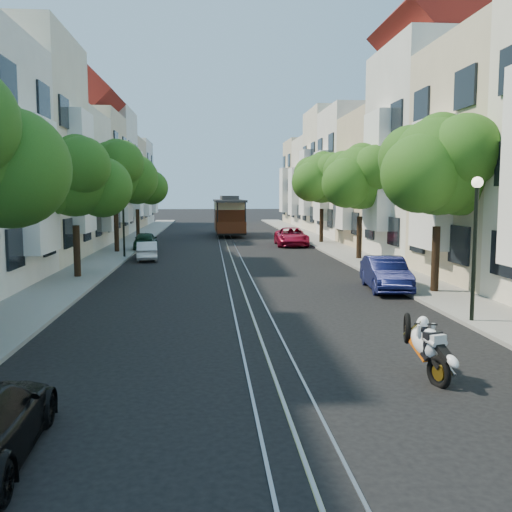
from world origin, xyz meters
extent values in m
plane|color=black|center=(0.00, 28.00, 0.00)|extent=(200.00, 200.00, 0.00)
cube|color=gray|center=(7.25, 28.00, 0.06)|extent=(2.50, 80.00, 0.12)
cube|color=gray|center=(-7.25, 28.00, 0.06)|extent=(2.50, 80.00, 0.12)
cube|color=gray|center=(-0.55, 28.00, 0.01)|extent=(0.06, 80.00, 0.02)
cube|color=gray|center=(0.00, 28.00, 0.01)|extent=(0.06, 80.00, 0.02)
cube|color=gray|center=(0.55, 28.00, 0.01)|extent=(0.06, 80.00, 0.02)
cube|color=tan|center=(0.00, 28.00, 0.00)|extent=(0.08, 80.00, 0.01)
cube|color=white|center=(8.20, 12.00, 4.20)|extent=(0.90, 3.04, 5.50)
cube|color=silver|center=(12.00, 20.00, 6.00)|extent=(7.00, 8.00, 12.00)
cube|color=white|center=(8.20, 20.00, 5.04)|extent=(0.90, 3.04, 6.60)
cube|color=#C6B28C|center=(12.00, 28.00, 4.50)|extent=(7.00, 8.00, 9.00)
cube|color=white|center=(8.20, 28.00, 3.78)|extent=(0.90, 3.04, 4.95)
cube|color=white|center=(12.00, 36.00, 5.25)|extent=(7.00, 8.00, 10.50)
cube|color=white|center=(8.20, 36.00, 4.41)|extent=(0.90, 3.04, 5.78)
cube|color=beige|center=(12.00, 44.00, 5.75)|extent=(7.00, 8.00, 11.50)
cube|color=white|center=(8.20, 44.00, 4.83)|extent=(0.90, 3.04, 6.32)
cube|color=silver|center=(12.00, 52.00, 4.75)|extent=(7.00, 8.00, 9.50)
cube|color=white|center=(8.20, 52.00, 3.99)|extent=(0.90, 3.04, 5.23)
cube|color=beige|center=(12.00, 60.00, 5.00)|extent=(7.00, 8.00, 10.00)
cube|color=white|center=(8.20, 60.00, 4.20)|extent=(0.90, 3.04, 5.50)
cube|color=white|center=(-8.20, 12.00, 4.12)|extent=(0.90, 3.04, 5.39)
cube|color=beige|center=(-12.00, 20.00, 5.88)|extent=(7.00, 8.00, 11.76)
cube|color=white|center=(-8.20, 20.00, 4.94)|extent=(0.90, 3.04, 6.47)
cube|color=silver|center=(-12.00, 28.00, 4.41)|extent=(7.00, 8.00, 8.82)
cube|color=white|center=(-8.20, 28.00, 3.70)|extent=(0.90, 3.04, 4.85)
cube|color=beige|center=(-12.00, 36.00, 5.14)|extent=(7.00, 8.00, 10.29)
cube|color=white|center=(-8.20, 36.00, 4.32)|extent=(0.90, 3.04, 5.66)
cube|color=silver|center=(-12.00, 44.00, 5.63)|extent=(7.00, 8.00, 11.27)
cube|color=white|center=(-8.20, 44.00, 4.73)|extent=(0.90, 3.04, 6.20)
cube|color=#C6B28C|center=(-12.00, 52.00, 4.66)|extent=(7.00, 8.00, 9.31)
cube|color=white|center=(-8.20, 52.00, 3.91)|extent=(0.90, 3.04, 5.12)
cube|color=white|center=(-12.00, 60.00, 4.90)|extent=(7.00, 8.00, 9.80)
cube|color=white|center=(-8.20, 60.00, 4.12)|extent=(0.90, 3.04, 5.39)
cylinder|color=black|center=(7.20, 9.00, 1.34)|extent=(0.30, 0.30, 2.45)
sphere|color=#274D13|center=(7.20, 9.00, 4.81)|extent=(3.64, 3.64, 3.64)
sphere|color=#274D13|center=(8.30, 9.50, 4.41)|extent=(2.91, 2.91, 2.91)
sphere|color=#274D13|center=(6.25, 8.30, 4.51)|extent=(2.84, 2.84, 2.84)
sphere|color=#274D13|center=(7.30, 9.10, 5.71)|extent=(2.18, 2.18, 2.18)
cylinder|color=black|center=(7.20, 20.00, 1.31)|extent=(0.30, 0.30, 2.38)
sphere|color=#274D13|center=(7.20, 20.00, 4.68)|extent=(3.54, 3.54, 3.54)
sphere|color=#274D13|center=(8.30, 20.50, 4.28)|extent=(2.83, 2.83, 2.83)
sphere|color=#274D13|center=(6.25, 19.30, 4.38)|extent=(2.76, 2.76, 2.76)
sphere|color=#274D13|center=(7.30, 20.10, 5.58)|extent=(2.12, 2.12, 2.12)
cylinder|color=black|center=(7.20, 31.00, 1.38)|extent=(0.30, 0.30, 2.52)
sphere|color=#274D13|center=(7.20, 31.00, 4.94)|extent=(3.74, 3.74, 3.74)
sphere|color=#274D13|center=(8.30, 31.50, 4.54)|extent=(3.00, 3.00, 3.00)
sphere|color=#274D13|center=(6.25, 30.30, 4.64)|extent=(2.92, 2.92, 2.92)
sphere|color=#274D13|center=(7.30, 31.10, 5.84)|extent=(2.25, 2.25, 2.25)
sphere|color=#274D13|center=(-6.10, 2.50, 4.41)|extent=(2.91, 2.91, 2.91)
cylinder|color=black|center=(-7.20, 14.00, 1.26)|extent=(0.30, 0.30, 2.27)
sphere|color=#274D13|center=(-7.20, 14.00, 4.47)|extent=(3.38, 3.38, 3.38)
sphere|color=#274D13|center=(-6.10, 14.50, 4.07)|extent=(2.70, 2.70, 2.70)
sphere|color=#274D13|center=(-8.15, 13.30, 4.17)|extent=(2.64, 2.64, 2.64)
sphere|color=#274D13|center=(-7.10, 14.10, 5.38)|extent=(2.03, 2.03, 2.03)
cylinder|color=black|center=(-7.20, 25.00, 1.43)|extent=(0.30, 0.30, 2.62)
sphere|color=#274D13|center=(-7.20, 25.00, 5.14)|extent=(3.90, 3.90, 3.90)
sphere|color=#274D13|center=(-6.10, 25.50, 4.74)|extent=(3.12, 3.12, 3.12)
sphere|color=#274D13|center=(-8.15, 24.30, 4.84)|extent=(3.04, 3.04, 3.04)
sphere|color=#274D13|center=(-7.10, 25.10, 6.04)|extent=(2.34, 2.34, 2.34)
cylinder|color=black|center=(-7.20, 36.00, 1.31)|extent=(0.30, 0.30, 2.38)
sphere|color=#274D13|center=(-7.20, 36.00, 4.68)|extent=(3.54, 3.54, 3.54)
sphere|color=#274D13|center=(-6.10, 36.50, 4.28)|extent=(2.83, 2.83, 2.83)
sphere|color=#274D13|center=(-8.15, 35.30, 4.38)|extent=(2.76, 2.76, 2.76)
sphere|color=#274D13|center=(-7.10, 36.10, 5.58)|extent=(2.12, 2.12, 2.12)
cylinder|color=black|center=(6.30, 4.00, 2.12)|extent=(0.12, 0.12, 4.00)
sphere|color=#FFF2CC|center=(6.30, 4.00, 4.12)|extent=(0.32, 0.32, 0.32)
cylinder|color=black|center=(-6.30, 22.00, 2.12)|extent=(0.12, 0.12, 4.00)
sphere|color=#FFF2CC|center=(-6.30, 22.00, 4.12)|extent=(0.32, 0.32, 0.32)
torus|color=black|center=(3.19, -1.13, 0.28)|extent=(0.32, 0.69, 0.68)
torus|color=black|center=(2.89, -0.09, 0.93)|extent=(0.29, 0.67, 0.67)
ellipsoid|color=white|center=(3.05, -0.66, 0.76)|extent=(0.64, 1.01, 0.82)
ellipsoid|color=white|center=(3.12, -0.89, 0.93)|extent=(0.47, 0.59, 0.46)
cube|color=black|center=(3.22, -1.24, 0.72)|extent=(0.32, 0.51, 0.34)
cube|color=silver|center=(3.13, -0.91, 0.92)|extent=(0.43, 0.56, 0.21)
sphere|color=black|center=(3.05, -0.63, 1.01)|extent=(0.24, 0.24, 0.24)
cube|color=black|center=(0.50, 39.84, 0.48)|extent=(2.57, 8.54, 0.32)
cube|color=#481C0C|center=(0.50, 39.84, 1.75)|extent=(2.63, 5.36, 2.55)
cube|color=beige|center=(0.50, 39.84, 2.71)|extent=(2.69, 5.41, 0.64)
cube|color=#2D2D30|center=(0.50, 39.84, 3.14)|extent=(2.79, 8.55, 0.19)
cube|color=#2D2D30|center=(0.50, 39.84, 3.40)|extent=(1.56, 4.81, 0.37)
imported|color=#0B103B|center=(5.60, 9.97, 0.66)|extent=(1.77, 4.12, 1.32)
imported|color=maroon|center=(4.64, 29.17, 0.67)|extent=(2.40, 4.88, 1.33)
imported|color=silver|center=(-4.88, 21.09, 0.53)|extent=(1.46, 3.33, 1.06)
imported|color=#13301E|center=(-5.60, 26.95, 0.62)|extent=(1.60, 3.71, 1.25)
camera|label=1|loc=(-1.33, -11.76, 3.81)|focal=40.00mm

